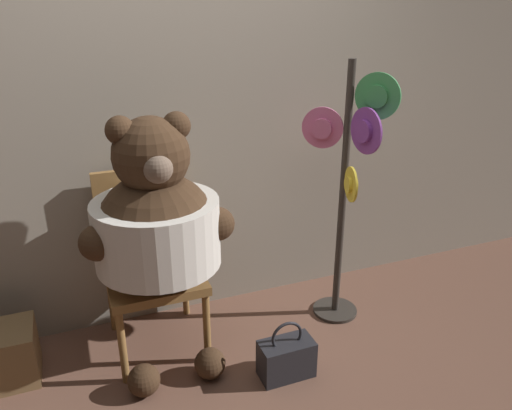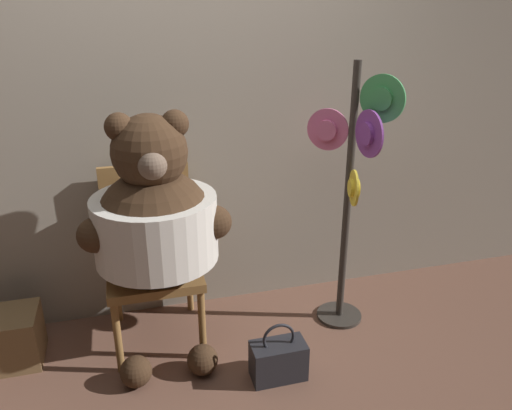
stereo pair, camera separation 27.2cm
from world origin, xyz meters
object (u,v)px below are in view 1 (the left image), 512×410
(hat_display_rack, at_px, (347,183))
(chair, at_px, (149,256))
(teddy_bear, at_px, (157,225))
(handbag_on_ground, at_px, (286,358))

(hat_display_rack, bearing_deg, chair, 168.89)
(chair, distance_m, teddy_bear, 0.32)
(chair, height_order, hat_display_rack, hat_display_rack)
(handbag_on_ground, bearing_deg, chair, 133.97)
(chair, height_order, teddy_bear, teddy_bear)
(chair, relative_size, teddy_bear, 0.73)
(hat_display_rack, relative_size, handbag_on_ground, 4.72)
(hat_display_rack, height_order, handbag_on_ground, hat_display_rack)
(chair, bearing_deg, handbag_on_ground, -46.03)
(hat_display_rack, bearing_deg, handbag_on_ground, -144.56)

